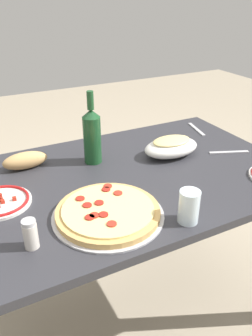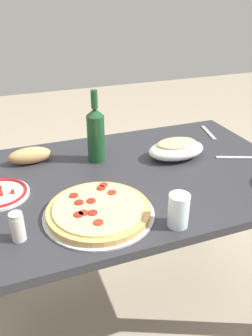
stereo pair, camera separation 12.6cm
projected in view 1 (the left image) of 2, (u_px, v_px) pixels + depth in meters
ground_plane at (126, 310)px, 1.62m from camera, size 8.00×8.00×0.00m
dining_table at (126, 204)px, 1.33m from camera, size 1.28×0.80×0.74m
pepperoni_pizza at (108, 212)px, 1.04m from camera, size 0.35×0.35×0.03m
baked_pasta_dish at (171, 146)px, 1.40m from camera, size 0.24×0.15×0.08m
wine_bottle at (92, 135)px, 1.32m from camera, size 0.07×0.07×0.29m
water_glass at (189, 207)px, 1.00m from camera, size 0.06×0.06×0.10m
side_plate_near at (0, 202)px, 1.10m from camera, size 0.20×0.20×0.02m
bread_loaf at (25, 160)px, 1.31m from camera, size 0.17×0.07×0.07m
spice_shaker at (30, 234)px, 0.90m from camera, size 0.04×0.04×0.09m
fork_left at (197, 129)px, 1.67m from camera, size 0.05×0.17×0.00m
fork_right at (229, 152)px, 1.44m from camera, size 0.16×0.08×0.00m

